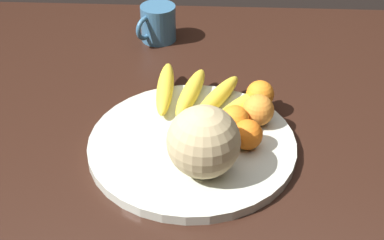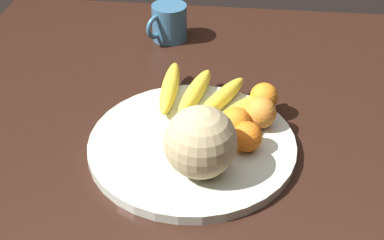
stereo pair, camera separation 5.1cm
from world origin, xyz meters
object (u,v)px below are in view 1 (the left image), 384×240
kitchen_table (182,178)px  melon (204,142)px  orange_mid_center (234,120)px  ceramic_mug (158,23)px  orange_front_right (189,126)px  fruit_bowl (192,144)px  orange_back_right (260,94)px  banana_bunch (202,96)px  orange_back_left (247,135)px  orange_front_left (258,110)px

kitchen_table → melon: (0.09, 0.05, 0.17)m
orange_mid_center → ceramic_mug: (-0.42, -0.19, -0.00)m
orange_front_right → orange_mid_center: orange_front_right is taller
fruit_bowl → orange_mid_center: bearing=112.7°
fruit_bowl → melon: (0.08, 0.02, 0.07)m
orange_back_right → banana_bunch: bearing=-91.7°
orange_back_left → orange_back_right: size_ratio=0.99×
banana_bunch → orange_back_right: orange_back_right is taller
orange_front_left → ceramic_mug: ceramic_mug is taller
fruit_bowl → kitchen_table: bearing=-105.5°
orange_front_right → orange_back_left: 0.11m
orange_front_right → orange_mid_center: size_ratio=1.03×
banana_bunch → orange_front_left: 0.13m
orange_mid_center → orange_back_right: bearing=149.2°
melon → orange_mid_center: 0.14m
kitchen_table → orange_front_right: bearing=94.1°
fruit_bowl → orange_mid_center: 0.10m
orange_mid_center → orange_back_left: size_ratio=0.99×
orange_front_left → banana_bunch: bearing=-119.7°
fruit_bowl → orange_back_right: size_ratio=6.87×
banana_bunch → ceramic_mug: ceramic_mug is taller
banana_bunch → orange_front_left: (0.07, 0.11, 0.01)m
melon → orange_back_right: 0.24m
melon → banana_bunch: melon is taller
kitchen_table → ceramic_mug: size_ratio=11.49×
orange_front_left → orange_back_left: 0.08m
fruit_bowl → ceramic_mug: size_ratio=3.51×
melon → ceramic_mug: bearing=-165.6°
orange_mid_center → orange_back_right: same height
kitchen_table → orange_front_right: 0.13m
ceramic_mug → melon: bearing=14.4°
kitchen_table → orange_back_left: orange_back_left is taller
orange_front_left → orange_mid_center: (0.03, -0.05, -0.00)m
kitchen_table → orange_front_right: orange_front_right is taller
orange_front_right → orange_back_left: bearing=79.8°
fruit_bowl → orange_front_right: size_ratio=6.75×
orange_mid_center → ceramic_mug: bearing=-155.1°
orange_front_left → orange_back_left: orange_front_left is taller
orange_front_right → orange_front_left: bearing=113.0°
ceramic_mug → kitchen_table: bearing=11.5°
melon → orange_front_right: size_ratio=2.18×
kitchen_table → melon: melon is taller
orange_back_left → orange_back_right: 0.14m
orange_front_right → orange_mid_center: 0.09m
orange_front_right → melon: bearing=18.4°
melon → orange_back_right: size_ratio=2.22×
banana_bunch → kitchen_table: bearing=-176.5°
orange_front_left → orange_mid_center: 0.06m
orange_front_left → orange_mid_center: size_ratio=1.11×
orange_mid_center → orange_back_left: bearing=27.2°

